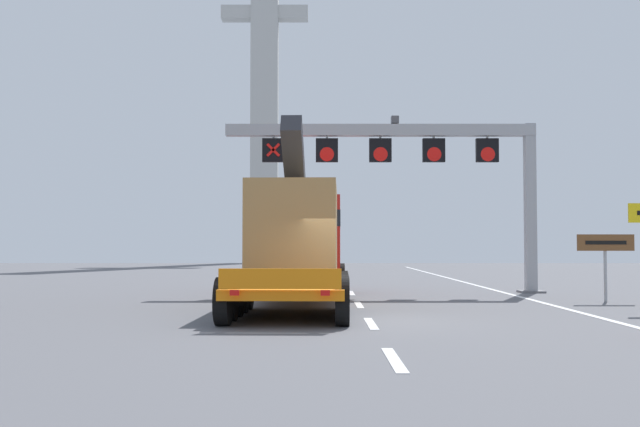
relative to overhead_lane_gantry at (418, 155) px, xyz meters
name	(u,v)px	position (x,y,z in m)	size (l,w,h in m)	color
ground	(354,321)	(-2.95, -10.72, -5.27)	(112.00, 112.00, 0.00)	#5B5B60
lane_markings	(340,275)	(-2.59, 16.05, -5.26)	(0.20, 68.13, 0.01)	silver
edge_line_right	(496,290)	(3.25, 1.28, -5.26)	(0.20, 63.00, 0.01)	silver
overhead_lane_gantry	(418,155)	(0.00, 0.00, 0.00)	(12.14, 0.90, 6.77)	#9EA0A5
heavy_haul_truck_orange	(301,240)	(-4.41, -4.35, -3.28)	(3.35, 14.12, 5.30)	orange
tourist_info_sign_brown	(606,249)	(5.38, -4.70, -3.59)	(1.82, 0.15, 2.16)	#9EA0A5
bridge_pylon_distant	(265,57)	(-9.52, 48.68, 16.01)	(9.00, 2.00, 41.77)	#B7B7B2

